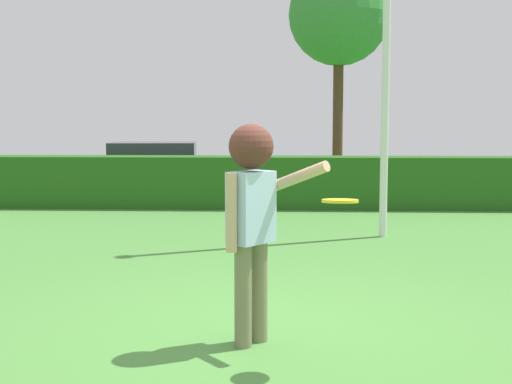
# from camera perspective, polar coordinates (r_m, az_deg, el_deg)

# --- Properties ---
(ground_plane) EXTENTS (60.00, 60.00, 0.00)m
(ground_plane) POSITION_cam_1_polar(r_m,az_deg,el_deg) (6.15, 0.79, -11.37)
(ground_plane) COLOR #4A883B
(person) EXTENTS (0.84, 0.47, 1.80)m
(person) POSITION_cam_1_polar(r_m,az_deg,el_deg) (5.57, -0.33, -0.88)
(person) COLOR #7A7555
(person) RESTS_ON ground
(frisbee) EXTENTS (0.27, 0.27, 0.04)m
(frisbee) POSITION_cam_1_polar(r_m,az_deg,el_deg) (5.12, 6.92, -0.73)
(frisbee) COLOR yellow
(hedge_row) EXTENTS (27.85, 0.90, 1.07)m
(hedge_row) POSITION_cam_1_polar(r_m,az_deg,el_deg) (14.51, 1.66, 0.82)
(hedge_row) COLOR #245A19
(hedge_row) RESTS_ON ground
(parked_car_red) EXTENTS (4.33, 2.11, 1.25)m
(parked_car_red) POSITION_cam_1_polar(r_m,az_deg,el_deg) (18.42, -8.42, 2.32)
(parked_car_red) COLOR #B21E1E
(parked_car_red) RESTS_ON ground
(maple_tree) EXTENTS (2.65, 2.65, 5.90)m
(maple_tree) POSITION_cam_1_polar(r_m,az_deg,el_deg) (18.88, 6.84, 14.14)
(maple_tree) COLOR #513522
(maple_tree) RESTS_ON ground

